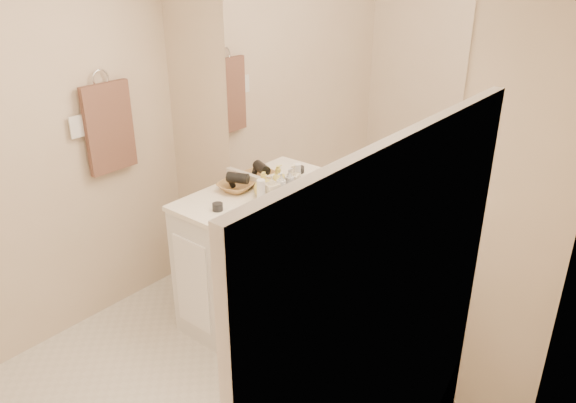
{
  "coord_description": "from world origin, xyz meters",
  "views": [
    {
      "loc": [
        1.69,
        -1.07,
        2.27
      ],
      "look_at": [
        0.0,
        0.97,
        1.05
      ],
      "focal_mm": 35.0,
      "sensor_mm": 36.0,
      "label": 1
    }
  ],
  "objects": [
    {
      "name": "switch_plate",
      "position": [
        -1.27,
        0.57,
        1.3
      ],
      "size": [
        0.01,
        0.08,
        0.13
      ],
      "primitive_type": "cube",
      "color": "white",
      "rests_on": "wall_left"
    },
    {
      "name": "blue_mug",
      "position": [
        -0.16,
        1.2,
        0.93
      ],
      "size": [
        0.08,
        0.08,
        0.11
      ],
      "primitive_type": "cylinder",
      "rotation": [
        0.0,
        0.0,
        -0.05
      ],
      "color": "navy",
      "rests_on": "countertop"
    },
    {
      "name": "green_soap",
      "position": [
        0.42,
        0.94,
        0.9
      ],
      "size": [
        0.08,
        0.06,
        0.02
      ],
      "primitive_type": "cube",
      "rotation": [
        0.0,
        0.0,
        0.31
      ],
      "color": "#91DA35",
      "rests_on": "soap_dish"
    },
    {
      "name": "wicker_basket",
      "position": [
        -0.59,
        1.18,
        0.91
      ],
      "size": [
        0.23,
        0.23,
        0.05
      ],
      "primitive_type": "imported",
      "rotation": [
        0.0,
        0.0,
        0.08
      ],
      "color": "#9C713F",
      "rests_on": "countertop"
    },
    {
      "name": "soap_bottle_yellow",
      "position": [
        -0.39,
        1.22,
        0.96
      ],
      "size": [
        0.15,
        0.15,
        0.16
      ],
      "primitive_type": "imported",
      "rotation": [
        0.0,
        0.0,
        0.21
      ],
      "color": "#EBDA5B",
      "rests_on": "countertop"
    },
    {
      "name": "hair_dryer",
      "position": [
        -0.57,
        1.18,
        0.97
      ],
      "size": [
        0.15,
        0.11,
        0.07
      ],
      "primitive_type": "cylinder",
      "rotation": [
        0.0,
        1.57,
        0.4
      ],
      "color": "black",
      "rests_on": "wicker_basket"
    },
    {
      "name": "towel_ring",
      "position": [
        -1.27,
        0.77,
        1.55
      ],
      "size": [
        0.01,
        0.11,
        0.11
      ],
      "primitive_type": "torus",
      "rotation": [
        0.0,
        1.57,
        0.0
      ],
      "color": "silver",
      "rests_on": "wall_left"
    },
    {
      "name": "soap_dish",
      "position": [
        0.42,
        0.94,
        0.89
      ],
      "size": [
        0.11,
        0.1,
        0.01
      ],
      "primitive_type": "cube",
      "rotation": [
        0.0,
        0.0,
        0.38
      ],
      "color": "silver",
      "rests_on": "countertop"
    },
    {
      "name": "soap_bottle_white",
      "position": [
        -0.28,
        1.25,
        0.97
      ],
      "size": [
        0.08,
        0.08,
        0.18
      ],
      "primitive_type": "imported",
      "rotation": [
        0.0,
        0.0,
        0.13
      ],
      "color": "silver",
      "rests_on": "countertop"
    },
    {
      "name": "countertop",
      "position": [
        0.0,
        1.02,
        0.86
      ],
      "size": [
        1.52,
        0.57,
        0.03
      ],
      "primitive_type": "cube",
      "color": "white",
      "rests_on": "vanity_cabinet"
    },
    {
      "name": "vanity_cabinet",
      "position": [
        0.0,
        1.02,
        0.42
      ],
      "size": [
        1.5,
        0.55,
        0.85
      ],
      "primitive_type": "cube",
      "color": "silver",
      "rests_on": "floor"
    },
    {
      "name": "wall_back",
      "position": [
        0.0,
        1.3,
        1.2
      ],
      "size": [
        2.6,
        0.02,
        2.4
      ],
      "primitive_type": "cube",
      "color": "beige",
      "rests_on": "floor"
    },
    {
      "name": "dark_jar",
      "position": [
        -0.47,
        0.91,
        0.9
      ],
      "size": [
        0.08,
        0.08,
        0.04
      ],
      "primitive_type": "cylinder",
      "rotation": [
        0.0,
        0.0,
        0.32
      ],
      "color": "black",
      "rests_on": "countertop"
    },
    {
      "name": "hand_towel",
      "position": [
        -1.25,
        0.77,
        1.25
      ],
      "size": [
        0.04,
        0.32,
        0.55
      ],
      "primitive_type": "cube",
      "color": "#432B24",
      "rests_on": "towel_ring"
    },
    {
      "name": "faucet",
      "position": [
        0.0,
        1.18,
        0.94
      ],
      "size": [
        0.02,
        0.02,
        0.11
      ],
      "primitive_type": "cylinder",
      "color": "silver",
      "rests_on": "countertop"
    },
    {
      "name": "mouthwash_bottle",
      "position": [
        0.43,
        1.11,
        0.97
      ],
      "size": [
        0.08,
        0.08,
        0.17
      ],
      "primitive_type": "cylinder",
      "rotation": [
        0.0,
        0.0,
        -0.05
      ],
      "color": "#0B8978",
      "rests_on": "countertop"
    },
    {
      "name": "mirror",
      "position": [
        0.0,
        1.29,
        1.56
      ],
      "size": [
        1.48,
        0.01,
        1.2
      ],
      "primitive_type": "cube",
      "color": "white",
      "rests_on": "wall_back"
    },
    {
      "name": "backsplash",
      "position": [
        0.0,
        1.29,
        0.92
      ],
      "size": [
        1.52,
        0.03,
        0.08
      ],
      "primitive_type": "cube",
      "color": "silver",
      "rests_on": "countertop"
    },
    {
      "name": "tan_cup",
      "position": [
        0.13,
        1.1,
        0.93
      ],
      "size": [
        0.08,
        0.08,
        0.11
      ],
      "primitive_type": "cylinder",
      "rotation": [
        0.0,
        0.0,
        -0.05
      ],
      "color": "#C5B38B",
      "rests_on": "countertop"
    },
    {
      "name": "sink_basin",
      "position": [
        0.0,
        1.0,
        0.87
      ],
      "size": [
        0.37,
        0.37,
        0.02
      ],
      "primitive_type": "cylinder",
      "color": "beige",
      "rests_on": "countertop"
    },
    {
      "name": "extra_white_bottle",
      "position": [
        -0.32,
        1.12,
        0.96
      ],
      "size": [
        0.06,
        0.06,
        0.16
      ],
      "primitive_type": "cylinder",
      "rotation": [
        0.0,
        0.0,
        0.21
      ],
      "color": "white",
      "rests_on": "countertop"
    },
    {
      "name": "toothbrush",
      "position": [
        0.14,
        1.1,
        1.03
      ],
      "size": [
        0.01,
        0.03,
        0.18
      ],
      "primitive_type": "cylinder",
      "rotation": [
        0.14,
        0.0,
        -0.08
      ],
      "color": "#F03F63",
      "rests_on": "tan_cup"
    },
    {
      "name": "orange_comb",
      "position": [
        0.18,
        0.85,
        0.88
      ],
      "size": [
        0.14,
        0.03,
        0.01
      ],
      "primitive_type": "cube",
      "rotation": [
        0.0,
        0.0,
        -0.0
      ],
      "color": "orange",
      "rests_on": "countertop"
    },
    {
      "name": "soap_bottle_cream",
      "position": [
        -0.3,
        1.19,
        0.97
      ],
      "size": [
        0.1,
        0.1,
        0.18
      ],
      "primitive_type": "imported",
      "rotation": [
        0.0,
        0.0,
        -0.32
      ],
      "color": "beige",
      "rests_on": "countertop"
    }
  ]
}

